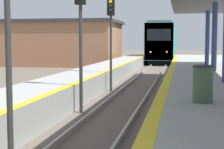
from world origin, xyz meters
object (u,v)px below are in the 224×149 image
Objects in this scene: train at (163,42)px; signal_mid at (80,19)px; signal_near at (7,3)px; signal_far at (111,26)px; trash_bin at (203,84)px.

signal_mid is (-1.22, -34.45, 0.92)m from train.
signal_near is at bearing -89.11° from signal_mid.
train is 4.30× the size of signal_far.
signal_mid and signal_far have the same top height.
signal_near is 11.36m from signal_far.
signal_near is 5.09m from trash_bin.
signal_near is 5.68m from signal_mid.
signal_mid is 1.00× the size of signal_far.
train is 40.15m from signal_near.
train is at bearing 87.55° from signal_far.
train is 4.30× the size of signal_near.
trash_bin is (2.74, -37.35, -0.89)m from train.
signal_far is 4.93× the size of trash_bin.
train is 28.81m from signal_far.
signal_far reaches higher than train.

